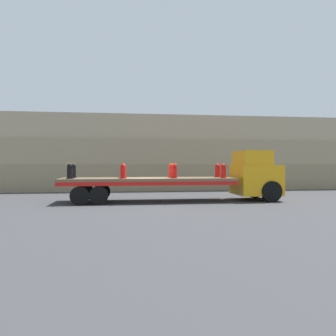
# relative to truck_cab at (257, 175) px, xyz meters

# --- Properties ---
(ground_plane) EXTENTS (120.00, 120.00, 0.00)m
(ground_plane) POSITION_rel_truck_cab_xyz_m (-6.23, 0.00, -1.41)
(ground_plane) COLOR #38383A
(rock_cliff) EXTENTS (60.00, 3.30, 5.92)m
(rock_cliff) POSITION_rel_truck_cab_xyz_m (-6.23, 8.45, 1.54)
(rock_cliff) COLOR gray
(rock_cliff) RESTS_ON ground_plane
(truck_cab) EXTENTS (2.35, 2.58, 2.81)m
(truck_cab) POSITION_rel_truck_cab_xyz_m (0.00, 0.00, 0.00)
(truck_cab) COLOR orange
(truck_cab) RESTS_ON ground_plane
(flatbed_trailer) EXTENTS (9.37, 2.65, 1.30)m
(flatbed_trailer) POSITION_rel_truck_cab_xyz_m (-6.90, 0.00, -0.36)
(flatbed_trailer) COLOR brown
(flatbed_trailer) RESTS_ON ground_plane
(fire_hydrant_black_near_0) EXTENTS (0.36, 0.53, 0.78)m
(fire_hydrant_black_near_0) POSITION_rel_truck_cab_xyz_m (-10.32, -0.56, 0.26)
(fire_hydrant_black_near_0) COLOR black
(fire_hydrant_black_near_0) RESTS_ON flatbed_trailer
(fire_hydrant_black_far_0) EXTENTS (0.36, 0.53, 0.78)m
(fire_hydrant_black_far_0) POSITION_rel_truck_cab_xyz_m (-10.32, 0.56, 0.26)
(fire_hydrant_black_far_0) COLOR black
(fire_hydrant_black_far_0) RESTS_ON flatbed_trailer
(fire_hydrant_red_near_1) EXTENTS (0.36, 0.53, 0.78)m
(fire_hydrant_red_near_1) POSITION_rel_truck_cab_xyz_m (-7.59, -0.56, 0.26)
(fire_hydrant_red_near_1) COLOR red
(fire_hydrant_red_near_1) RESTS_ON flatbed_trailer
(fire_hydrant_red_far_1) EXTENTS (0.36, 0.53, 0.78)m
(fire_hydrant_red_far_1) POSITION_rel_truck_cab_xyz_m (-7.59, 0.56, 0.26)
(fire_hydrant_red_far_1) COLOR red
(fire_hydrant_red_far_1) RESTS_ON flatbed_trailer
(fire_hydrant_red_near_2) EXTENTS (0.36, 0.53, 0.78)m
(fire_hydrant_red_near_2) POSITION_rel_truck_cab_xyz_m (-4.87, -0.56, 0.26)
(fire_hydrant_red_near_2) COLOR red
(fire_hydrant_red_near_2) RESTS_ON flatbed_trailer
(fire_hydrant_red_far_2) EXTENTS (0.36, 0.53, 0.78)m
(fire_hydrant_red_far_2) POSITION_rel_truck_cab_xyz_m (-4.87, 0.56, 0.26)
(fire_hydrant_red_far_2) COLOR red
(fire_hydrant_red_far_2) RESTS_ON flatbed_trailer
(fire_hydrant_red_near_3) EXTENTS (0.36, 0.53, 0.78)m
(fire_hydrant_red_near_3) POSITION_rel_truck_cab_xyz_m (-2.15, -0.56, 0.26)
(fire_hydrant_red_near_3) COLOR red
(fire_hydrant_red_near_3) RESTS_ON flatbed_trailer
(fire_hydrant_red_far_3) EXTENTS (0.36, 0.53, 0.78)m
(fire_hydrant_red_far_3) POSITION_rel_truck_cab_xyz_m (-2.15, 0.56, 0.26)
(fire_hydrant_red_far_3) COLOR red
(fire_hydrant_red_far_3) RESTS_ON flatbed_trailer
(cargo_strap_rear) EXTENTS (0.05, 2.76, 0.01)m
(cargo_strap_rear) POSITION_rel_truck_cab_xyz_m (-10.32, 0.00, 0.68)
(cargo_strap_rear) COLOR yellow
(cargo_strap_rear) RESTS_ON fire_hydrant_black_near_0
(cargo_strap_middle) EXTENTS (0.05, 2.76, 0.01)m
(cargo_strap_middle) POSITION_rel_truck_cab_xyz_m (-7.59, 0.00, 0.68)
(cargo_strap_middle) COLOR yellow
(cargo_strap_middle) RESTS_ON fire_hydrant_red_near_1
(cargo_strap_front) EXTENTS (0.05, 2.76, 0.01)m
(cargo_strap_front) POSITION_rel_truck_cab_xyz_m (-4.87, 0.00, 0.68)
(cargo_strap_front) COLOR yellow
(cargo_strap_front) RESTS_ON fire_hydrant_red_near_2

